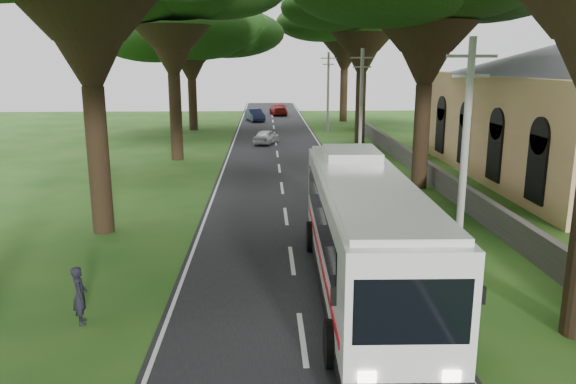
# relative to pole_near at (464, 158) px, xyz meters

# --- Properties ---
(ground) EXTENTS (140.00, 140.00, 0.00)m
(ground) POSITION_rel_pole_near_xyz_m (-5.50, -6.00, -4.18)
(ground) COLOR #1F4A15
(ground) RESTS_ON ground
(road) EXTENTS (8.00, 120.00, 0.04)m
(road) POSITION_rel_pole_near_xyz_m (-5.50, 19.00, -4.17)
(road) COLOR black
(road) RESTS_ON ground
(property_wall) EXTENTS (0.35, 50.00, 1.20)m
(property_wall) POSITION_rel_pole_near_xyz_m (3.50, 18.00, -3.58)
(property_wall) COLOR #383533
(property_wall) RESTS_ON ground
(pole_near) EXTENTS (1.60, 0.24, 8.00)m
(pole_near) POSITION_rel_pole_near_xyz_m (0.00, 0.00, 0.00)
(pole_near) COLOR gray
(pole_near) RESTS_ON ground
(pole_mid) EXTENTS (1.60, 0.24, 8.00)m
(pole_mid) POSITION_rel_pole_near_xyz_m (0.00, 20.00, 0.00)
(pole_mid) COLOR gray
(pole_mid) RESTS_ON ground
(pole_far) EXTENTS (1.60, 0.24, 8.00)m
(pole_far) POSITION_rel_pole_near_xyz_m (0.00, 40.00, 0.00)
(pole_far) COLOR gray
(pole_far) RESTS_ON ground
(tree_l_far) EXTENTS (16.12, 16.12, 13.91)m
(tree_l_far) POSITION_rel_pole_near_xyz_m (-14.00, 42.00, 6.25)
(tree_l_far) COLOR black
(tree_l_far) RESTS_ON ground
(tree_r_far) EXTENTS (14.72, 14.72, 15.65)m
(tree_r_far) POSITION_rel_pole_near_xyz_m (3.00, 50.00, 8.21)
(tree_r_far) COLOR black
(tree_r_far) RESTS_ON ground
(coach_bus) EXTENTS (3.29, 13.06, 3.84)m
(coach_bus) POSITION_rel_pole_near_xyz_m (-3.42, -1.01, -2.12)
(coach_bus) COLOR white
(coach_bus) RESTS_ON ground
(distant_car_a) EXTENTS (2.57, 3.96, 1.26)m
(distant_car_a) POSITION_rel_pole_near_xyz_m (-6.34, 31.47, -3.52)
(distant_car_a) COLOR silver
(distant_car_a) RESTS_ON road
(distant_car_b) EXTENTS (2.69, 4.73, 1.47)m
(distant_car_b) POSITION_rel_pole_near_xyz_m (-7.67, 50.20, -3.41)
(distant_car_b) COLOR navy
(distant_car_b) RESTS_ON road
(distant_car_c) EXTENTS (2.50, 5.23, 1.47)m
(distant_car_c) POSITION_rel_pole_near_xyz_m (-4.65, 57.67, -3.42)
(distant_car_c) COLOR maroon
(distant_car_c) RESTS_ON road
(pedestrian) EXTENTS (0.58, 0.71, 1.70)m
(pedestrian) POSITION_rel_pole_near_xyz_m (-11.70, -2.79, -3.33)
(pedestrian) COLOR black
(pedestrian) RESTS_ON ground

